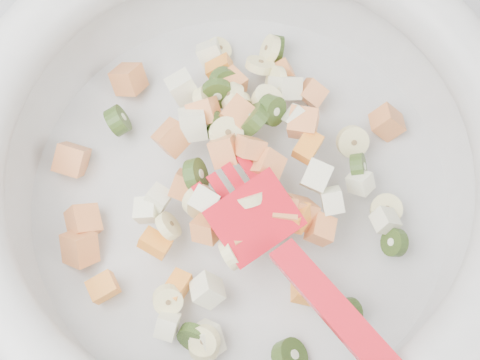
% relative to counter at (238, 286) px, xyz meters
% --- Properties ---
extents(counter, '(2.00, 0.60, 0.90)m').
position_rel_counter_xyz_m(counter, '(0.00, 0.00, 0.00)').
color(counter, '#939498').
rests_on(counter, ground).
extents(mixing_bowl, '(0.44, 0.44, 0.14)m').
position_rel_counter_xyz_m(mixing_bowl, '(0.01, -0.03, 0.52)').
color(mixing_bowl, silver).
rests_on(mixing_bowl, counter).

